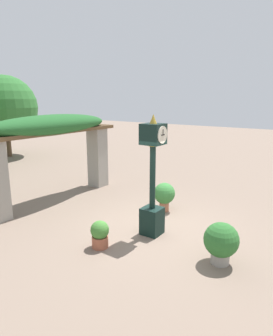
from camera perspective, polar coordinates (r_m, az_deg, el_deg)
The scene contains 6 objects.
ground_plane at distance 8.56m, azimuth 3.00°, elevation -11.12°, with size 60.00×60.00×0.00m, color #7F6B5B.
pedestal_clock at distance 7.67m, azimuth 3.07°, elevation -2.61°, with size 0.52×0.56×3.14m.
pergola at distance 10.55m, azimuth -15.67°, elevation 5.67°, with size 5.59×1.19×2.99m.
potted_plant_near_left at distance 9.53m, azimuth 5.33°, elevation -5.04°, with size 0.67×0.67×0.92m.
potted_plant_near_right at distance 6.87m, azimuth 15.82°, elevation -13.31°, with size 0.76×0.76×0.93m.
potted_plant_far_left at distance 7.40m, azimuth -6.99°, elevation -12.33°, with size 0.45×0.45×0.67m.
Camera 1 is at (-6.64, -4.10, 3.53)m, focal length 32.00 mm.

